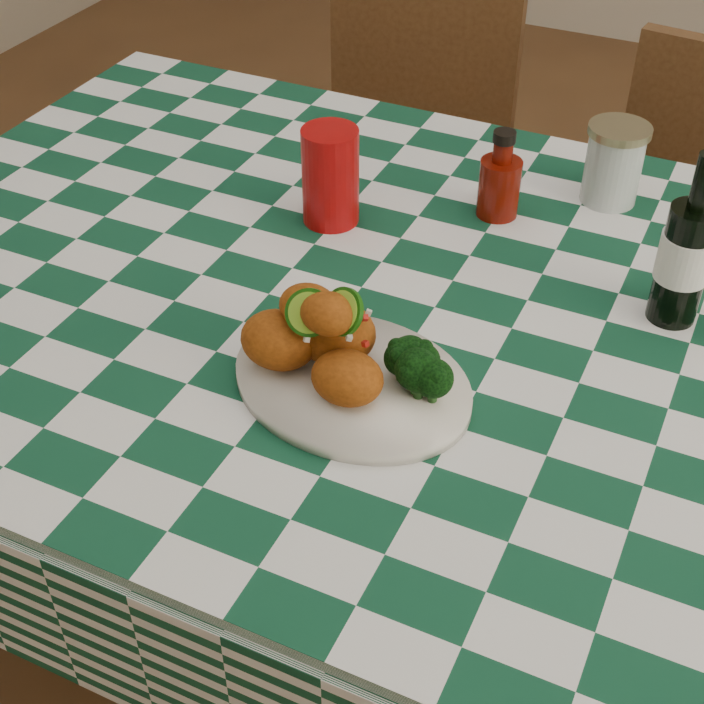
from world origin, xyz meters
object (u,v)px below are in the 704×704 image
at_px(fried_chicken_pile, 333,334).
at_px(beer_bottle, 689,240).
at_px(mason_jar, 614,164).
at_px(wooden_chair_right, 670,298).
at_px(ketchup_bottle, 501,174).
at_px(wooden_chair_left, 392,197).
at_px(plate, 352,383).
at_px(dining_table, 421,513).
at_px(red_tumbler, 330,176).

bearing_deg(fried_chicken_pile, beer_bottle, 42.14).
bearing_deg(mason_jar, wooden_chair_right, 71.78).
relative_size(ketchup_bottle, wooden_chair_right, 0.15).
bearing_deg(wooden_chair_left, plate, -73.92).
xyz_separation_m(plate, wooden_chair_left, (-0.35, 0.94, -0.34)).
height_order(ketchup_bottle, wooden_chair_left, ketchup_bottle).
bearing_deg(fried_chicken_pile, wooden_chair_left, 109.05).
bearing_deg(plate, dining_table, 81.38).
relative_size(dining_table, ketchup_bottle, 12.78).
bearing_deg(ketchup_bottle, beer_bottle, -27.00).
distance_m(dining_table, beer_bottle, 0.59).
bearing_deg(plate, ketchup_bottle, 86.62).
distance_m(red_tumbler, beer_bottle, 0.49).
relative_size(red_tumbler, beer_bottle, 0.62).
height_order(red_tumbler, mason_jar, red_tumbler).
bearing_deg(red_tumbler, plate, -60.05).
relative_size(plate, ketchup_bottle, 2.22).
relative_size(mason_jar, wooden_chair_right, 0.14).
height_order(plate, red_tumbler, red_tumbler).
relative_size(fried_chicken_pile, beer_bottle, 0.76).
bearing_deg(fried_chicken_pile, wooden_chair_right, 71.40).
relative_size(ketchup_bottle, beer_bottle, 0.57).
distance_m(beer_bottle, wooden_chair_left, 1.02).
bearing_deg(beer_bottle, dining_table, -158.38).
bearing_deg(wooden_chair_right, dining_table, -102.39).
bearing_deg(dining_table, plate, -98.62).
bearing_deg(dining_table, ketchup_bottle, 90.57).
bearing_deg(dining_table, red_tumbler, 147.95).
distance_m(dining_table, ketchup_bottle, 0.52).
distance_m(red_tumbler, ketchup_bottle, 0.24).
relative_size(dining_table, wooden_chair_right, 1.93).
bearing_deg(wooden_chair_right, plate, -100.14).
relative_size(beer_bottle, wooden_chair_left, 0.25).
relative_size(fried_chicken_pile, ketchup_bottle, 1.32).
distance_m(fried_chicken_pile, beer_bottle, 0.44).
distance_m(mason_jar, beer_bottle, 0.29).
xyz_separation_m(ketchup_bottle, wooden_chair_right, (0.24, 0.42, -0.42)).
height_order(plate, beer_bottle, beer_bottle).
height_order(fried_chicken_pile, wooden_chair_right, fried_chicken_pile).
bearing_deg(mason_jar, beer_bottle, -60.46).
height_order(ketchup_bottle, beer_bottle, beer_bottle).
bearing_deg(ketchup_bottle, red_tumbler, -150.91).
relative_size(wooden_chair_left, wooden_chair_right, 1.05).
bearing_deg(plate, wooden_chair_left, 110.33).
height_order(plate, fried_chicken_pile, fried_chicken_pile).
height_order(ketchup_bottle, mason_jar, ketchup_bottle).
xyz_separation_m(plate, red_tumbler, (-0.18, 0.32, 0.06)).
distance_m(red_tumbler, wooden_chair_right, 0.82).
relative_size(plate, wooden_chair_left, 0.32).
xyz_separation_m(dining_table, fried_chicken_pile, (-0.05, -0.19, 0.47)).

